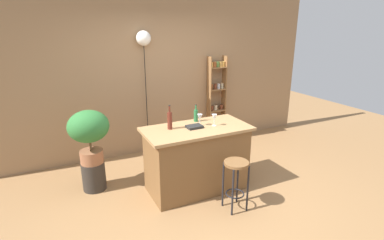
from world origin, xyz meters
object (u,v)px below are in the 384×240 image
bottle_wine_red (196,115)px  plant_stool (94,176)px  bottle_olive_oil (170,120)px  cookbook (194,127)px  bar_stool (236,175)px  potted_plant (89,130)px  wine_glass_center (200,118)px  wine_glass_left (214,118)px  pendant_globe_light (144,39)px  spice_shelf (217,96)px

bottle_wine_red → plant_stool: bearing=165.4°
bottle_olive_oil → cookbook: (0.31, -0.11, -0.11)m
bar_stool → potted_plant: 2.05m
bar_stool → potted_plant: size_ratio=0.86×
wine_glass_center → cookbook: bearing=-153.7°
bottle_wine_red → wine_glass_left: bottle_wine_red is taller
wine_glass_left → pendant_globe_light: bearing=106.6°
bar_stool → cookbook: bearing=110.4°
bottle_wine_red → pendant_globe_light: size_ratio=0.12×
spice_shelf → wine_glass_left: size_ratio=10.32×
plant_stool → pendant_globe_light: pendant_globe_light is taller
spice_shelf → wine_glass_center: spice_shelf is taller
bottle_wine_red → bottle_olive_oil: bearing=-163.0°
bar_stool → plant_stool: 2.03m
bar_stool → wine_glass_center: size_ratio=4.00×
bar_stool → spice_shelf: (0.98, 2.16, 0.44)m
plant_stool → wine_glass_left: (1.58, -0.66, 0.84)m
plant_stool → bottle_olive_oil: size_ratio=1.25×
bar_stool → bottle_wine_red: bearing=96.3°
potted_plant → cookbook: size_ratio=3.62×
bar_stool → plant_stool: (-1.54, 1.29, -0.27)m
spice_shelf → bottle_wine_red: 1.65m
plant_stool → wine_glass_left: wine_glass_left is taller
bottle_olive_oil → wine_glass_left: bearing=-13.4°
plant_stool → potted_plant: 0.69m
bar_stool → plant_stool: size_ratio=1.59×
bottle_olive_oil → plant_stool: bearing=152.2°
bar_stool → plant_stool: bearing=140.1°
potted_plant → wine_glass_left: 1.72m
bar_stool → wine_glass_center: bearing=100.8°
potted_plant → cookbook: potted_plant is taller
cookbook → bar_stool: bearing=-70.8°
spice_shelf → pendant_globe_light: 1.79m
bottle_wine_red → wine_glass_center: bottle_wine_red is taller
wine_glass_center → bar_stool: bearing=-79.2°
potted_plant → pendant_globe_light: bearing=39.5°
spice_shelf → wine_glass_center: (-1.12, -1.44, 0.13)m
potted_plant → bottle_wine_red: bottle_wine_red is taller
cookbook → bottle_wine_red: bearing=58.2°
bottle_olive_oil → bottle_wine_red: size_ratio=1.30×
spice_shelf → bottle_wine_red: bearing=-130.9°
bottle_wine_red → wine_glass_center: size_ratio=1.55×
bar_stool → wine_glass_center: (-0.14, 0.72, 0.56)m
spice_shelf → wine_glass_center: bearing=-127.8°
wine_glass_left → wine_glass_center: 0.20m
spice_shelf → plant_stool: (-2.52, -0.87, -0.71)m
potted_plant → wine_glass_left: bearing=-22.6°
wine_glass_left → pendant_globe_light: pendant_globe_light is taller
spice_shelf → plant_stool: 2.76m
plant_stool → wine_glass_left: size_ratio=2.52×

